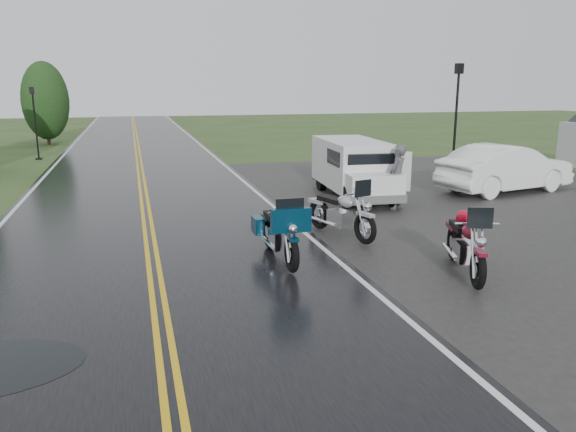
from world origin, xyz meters
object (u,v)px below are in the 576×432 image
Objects in this scene: motorcycle_red at (479,254)px; person_at_van at (397,178)px; lamp_post_far_left at (35,123)px; lamp_post_far_right at (456,117)px; motorcycle_teal at (292,239)px; motorcycle_silver at (365,216)px; van_white at (347,177)px; sedan_white at (505,169)px.

person_at_van is (1.70, 6.74, 0.23)m from motorcycle_red.
lamp_post_far_left is 0.78× the size of lamp_post_far_right.
motorcycle_teal is 1.00× the size of motorcycle_silver.
lamp_post_far_right reaches higher than motorcycle_red.
motorcycle_teal is 21.67m from lamp_post_far_left.
motorcycle_silver is 0.69× the size of lamp_post_far_left.
motorcycle_teal is 1.30× the size of person_at_van.
motorcycle_red is at bearing -88.47° from van_white.
motorcycle_red is at bearing -64.67° from lamp_post_far_left.
sedan_white is 5.65m from lamp_post_far_right.
motorcycle_teal is at bearing -117.20° from van_white.
sedan_white reaches higher than motorcycle_silver.
person_at_van is at bearing 46.19° from motorcycle_teal.
van_white is 1.50m from person_at_van.
person_at_van is 9.24m from lamp_post_far_right.
motorcycle_silver is 4.28m from person_at_van.
lamp_post_far_right reaches higher than van_white.
van_white is 2.54× the size of person_at_van.
motorcycle_silver is 13.49m from lamp_post_far_right.
motorcycle_silver is at bearing -101.56° from van_white.
lamp_post_far_left is at bearing 100.06° from motorcycle_silver.
motorcycle_teal is 0.54× the size of lamp_post_far_right.
sedan_white is at bearing -39.15° from lamp_post_far_left.
person_at_van reaches higher than van_white.
person_at_van is at bearing 36.95° from motorcycle_silver.
lamp_post_far_left is (-17.04, 13.88, 0.99)m from sedan_white.
van_white is at bearing 86.71° from sedan_white.
lamp_post_far_right is at bearing -25.17° from sedan_white.
motorcycle_silver is 8.89m from sedan_white.
person_at_van is at bearing -51.63° from lamp_post_far_left.
lamp_post_far_right is (6.10, 6.81, 1.35)m from person_at_van.
person_at_van is at bearing 94.35° from motorcycle_red.
lamp_post_far_left is (-7.47, 20.32, 1.07)m from motorcycle_teal.
sedan_white is 1.38× the size of lamp_post_far_left.
motorcycle_red is 1.00× the size of motorcycle_teal.
sedan_white is (9.57, 6.44, 0.08)m from motorcycle_teal.
lamp_post_far_right reaches higher than sedan_white.
lamp_post_far_left is at bearing 109.97° from motorcycle_teal.
van_white is 9.88m from lamp_post_far_right.
person_at_van is at bearing 95.02° from sedan_white.
motorcycle_red is 0.54× the size of lamp_post_far_right.
motorcycle_silver reaches higher than motorcycle_red.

